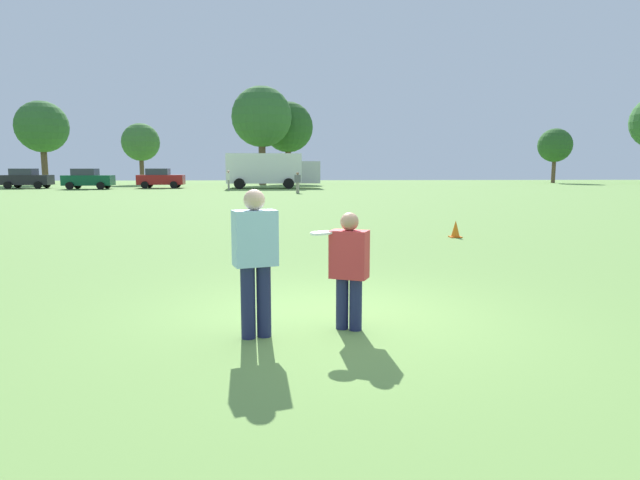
{
  "coord_description": "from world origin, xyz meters",
  "views": [
    {
      "loc": [
        -0.6,
        -6.89,
        1.96
      ],
      "look_at": [
        -0.2,
        -0.12,
        1.03
      ],
      "focal_mm": 30.11,
      "sensor_mm": 36.0,
      "label": 1
    }
  ],
  "objects_px": {
    "player_thrower": "(255,255)",
    "parked_car_mid_left": "(88,179)",
    "bystander_sideline_watcher": "(298,181)",
    "traffic_cone": "(456,229)",
    "parked_car_center": "(160,178)",
    "parked_car_near_left": "(26,178)",
    "frisbee": "(322,233)",
    "box_truck": "(271,169)",
    "player_defender": "(349,265)",
    "bystander_field_marshal": "(228,179)"
  },
  "relations": [
    {
      "from": "player_thrower",
      "to": "parked_car_mid_left",
      "type": "height_order",
      "value": "parked_car_mid_left"
    },
    {
      "from": "player_thrower",
      "to": "bystander_sideline_watcher",
      "type": "bearing_deg",
      "value": 88.22
    },
    {
      "from": "traffic_cone",
      "to": "player_thrower",
      "type": "bearing_deg",
      "value": -120.39
    },
    {
      "from": "parked_car_mid_left",
      "to": "traffic_cone",
      "type": "bearing_deg",
      "value": -56.87
    },
    {
      "from": "parked_car_center",
      "to": "parked_car_near_left",
      "type": "bearing_deg",
      "value": -179.89
    },
    {
      "from": "frisbee",
      "to": "player_thrower",
      "type": "bearing_deg",
      "value": -162.3
    },
    {
      "from": "parked_car_center",
      "to": "frisbee",
      "type": "bearing_deg",
      "value": -74.64
    },
    {
      "from": "box_truck",
      "to": "bystander_sideline_watcher",
      "type": "relative_size",
      "value": 5.43
    },
    {
      "from": "frisbee",
      "to": "traffic_cone",
      "type": "distance_m",
      "value": 9.45
    },
    {
      "from": "traffic_cone",
      "to": "bystander_sideline_watcher",
      "type": "xyz_separation_m",
      "value": [
        -3.97,
        26.06,
        0.66
      ]
    },
    {
      "from": "bystander_sideline_watcher",
      "to": "player_defender",
      "type": "bearing_deg",
      "value": -89.96
    },
    {
      "from": "player_thrower",
      "to": "box_truck",
      "type": "distance_m",
      "value": 43.92
    },
    {
      "from": "traffic_cone",
      "to": "parked_car_mid_left",
      "type": "bearing_deg",
      "value": 123.13
    },
    {
      "from": "box_truck",
      "to": "bystander_sideline_watcher",
      "type": "xyz_separation_m",
      "value": [
        2.3,
        -9.22,
        -0.86
      ]
    },
    {
      "from": "parked_car_near_left",
      "to": "box_truck",
      "type": "relative_size",
      "value": 0.5
    },
    {
      "from": "player_defender",
      "to": "bystander_field_marshal",
      "type": "relative_size",
      "value": 0.85
    },
    {
      "from": "frisbee",
      "to": "parked_car_mid_left",
      "type": "distance_m",
      "value": 46.64
    },
    {
      "from": "player_thrower",
      "to": "player_defender",
      "type": "xyz_separation_m",
      "value": [
        1.1,
        0.24,
        -0.17
      ]
    },
    {
      "from": "parked_car_mid_left",
      "to": "bystander_sideline_watcher",
      "type": "distance_m",
      "value": 20.42
    },
    {
      "from": "parked_car_center",
      "to": "bystander_sideline_watcher",
      "type": "distance_m",
      "value": 16.41
    },
    {
      "from": "player_defender",
      "to": "parked_car_center",
      "type": "height_order",
      "value": "parked_car_center"
    },
    {
      "from": "box_truck",
      "to": "bystander_field_marshal",
      "type": "distance_m",
      "value": 5.26
    },
    {
      "from": "parked_car_near_left",
      "to": "player_thrower",
      "type": "bearing_deg",
      "value": -62.27
    },
    {
      "from": "traffic_cone",
      "to": "bystander_sideline_watcher",
      "type": "height_order",
      "value": "bystander_sideline_watcher"
    },
    {
      "from": "player_defender",
      "to": "bystander_sideline_watcher",
      "type": "bearing_deg",
      "value": 90.04
    },
    {
      "from": "parked_car_near_left",
      "to": "bystander_sideline_watcher",
      "type": "relative_size",
      "value": 2.7
    },
    {
      "from": "parked_car_near_left",
      "to": "parked_car_mid_left",
      "type": "xyz_separation_m",
      "value": [
        6.23,
        -1.96,
        0.0
      ]
    },
    {
      "from": "parked_car_near_left",
      "to": "bystander_field_marshal",
      "type": "distance_m",
      "value": 19.71
    },
    {
      "from": "frisbee",
      "to": "parked_car_mid_left",
      "type": "xyz_separation_m",
      "value": [
        -18.26,
        42.92,
        -0.26
      ]
    },
    {
      "from": "bystander_sideline_watcher",
      "to": "traffic_cone",
      "type": "bearing_deg",
      "value": -81.33
    },
    {
      "from": "parked_car_near_left",
      "to": "box_truck",
      "type": "xyz_separation_m",
      "value": [
        22.5,
        -1.23,
        0.83
      ]
    },
    {
      "from": "bystander_sideline_watcher",
      "to": "bystander_field_marshal",
      "type": "distance_m",
      "value": 7.86
    },
    {
      "from": "parked_car_near_left",
      "to": "parked_car_mid_left",
      "type": "bearing_deg",
      "value": -17.46
    },
    {
      "from": "frisbee",
      "to": "parked_car_near_left",
      "type": "height_order",
      "value": "parked_car_near_left"
    },
    {
      "from": "player_thrower",
      "to": "parked_car_mid_left",
      "type": "relative_size",
      "value": 0.4
    },
    {
      "from": "traffic_cone",
      "to": "parked_car_mid_left",
      "type": "xyz_separation_m",
      "value": [
        -22.54,
        34.55,
        0.69
      ]
    },
    {
      "from": "player_defender",
      "to": "bystander_sideline_watcher",
      "type": "xyz_separation_m",
      "value": [
        -0.02,
        34.44,
        0.1
      ]
    },
    {
      "from": "box_truck",
      "to": "bystander_sideline_watcher",
      "type": "distance_m",
      "value": 9.54
    },
    {
      "from": "traffic_cone",
      "to": "bystander_sideline_watcher",
      "type": "relative_size",
      "value": 0.3
    },
    {
      "from": "bystander_field_marshal",
      "to": "parked_car_mid_left",
      "type": "bearing_deg",
      "value": 166.22
    },
    {
      "from": "player_defender",
      "to": "bystander_field_marshal",
      "type": "bearing_deg",
      "value": 98.28
    },
    {
      "from": "traffic_cone",
      "to": "bystander_field_marshal",
      "type": "relative_size",
      "value": 0.28
    },
    {
      "from": "frisbee",
      "to": "box_truck",
      "type": "bearing_deg",
      "value": 92.61
    },
    {
      "from": "player_defender",
      "to": "parked_car_mid_left",
      "type": "xyz_separation_m",
      "value": [
        -18.59,
        42.92,
        0.13
      ]
    },
    {
      "from": "frisbee",
      "to": "parked_car_center",
      "type": "xyz_separation_m",
      "value": [
        -12.33,
        44.9,
        -0.26
      ]
    },
    {
      "from": "parked_car_near_left",
      "to": "player_defender",
      "type": "bearing_deg",
      "value": -61.05
    },
    {
      "from": "parked_car_near_left",
      "to": "bystander_sideline_watcher",
      "type": "distance_m",
      "value": 26.91
    },
    {
      "from": "player_defender",
      "to": "parked_car_near_left",
      "type": "bearing_deg",
      "value": 118.95
    },
    {
      "from": "traffic_cone",
      "to": "frisbee",
      "type": "bearing_deg",
      "value": -117.09
    },
    {
      "from": "parked_car_mid_left",
      "to": "parked_car_center",
      "type": "bearing_deg",
      "value": 18.49
    }
  ]
}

